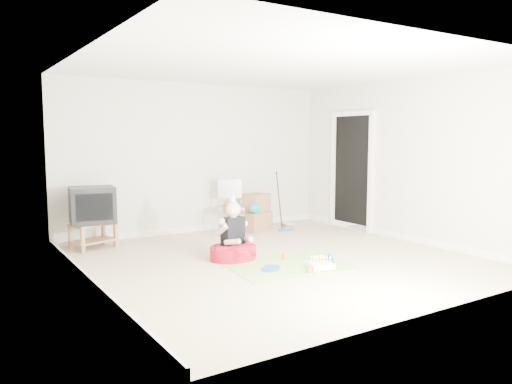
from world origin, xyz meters
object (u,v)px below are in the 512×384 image
crt_tv (92,205)px  folding_chair (231,207)px  tv_stand (93,233)px  seated_woman (233,244)px  birthday_cake (320,266)px  cardboard_boxes (255,213)px

crt_tv → folding_chair: folding_chair is taller
tv_stand → folding_chair: (2.29, -0.15, 0.24)m
crt_tv → tv_stand: bearing=142.5°
seated_woman → birthday_cake: 1.27m
crt_tv → seated_woman: seated_woman is taller
crt_tv → folding_chair: 2.30m
cardboard_boxes → folding_chair: bearing=-171.5°
birthday_cake → seated_woman: bearing=122.0°
tv_stand → crt_tv: 0.43m
crt_tv → cardboard_boxes: 2.86m
seated_woman → tv_stand: bearing=130.2°
tv_stand → folding_chair: folding_chair is taller
cardboard_boxes → seated_woman: size_ratio=0.68×
folding_chair → crt_tv: bearing=176.2°
tv_stand → crt_tv: size_ratio=1.11×
tv_stand → seated_woman: seated_woman is taller
tv_stand → birthday_cake: (2.11, -2.77, -0.19)m
tv_stand → folding_chair: bearing=-3.8°
seated_woman → birthday_cake: (0.67, -1.07, -0.17)m
tv_stand → birthday_cake: tv_stand is taller
seated_woman → folding_chair: bearing=61.4°
folding_chair → cardboard_boxes: folding_chair is taller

